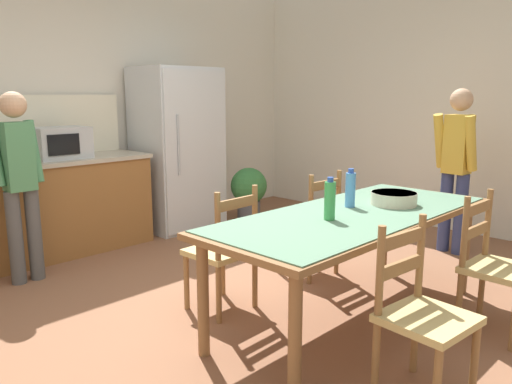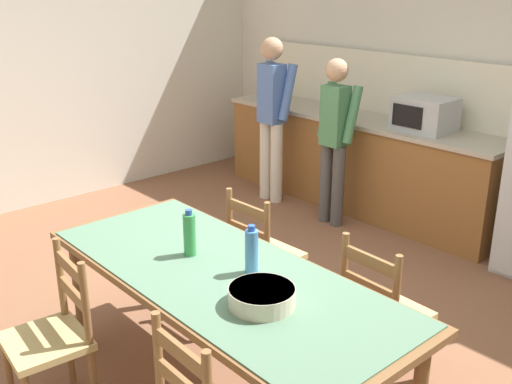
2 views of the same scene
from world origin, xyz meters
name	(u,v)px [view 1 (image 1 of 2)]	position (x,y,z in m)	size (l,w,h in m)	color
ground_plane	(241,309)	(0.00, 0.00, 0.00)	(8.32, 8.32, 0.00)	brown
wall_back	(62,103)	(0.00, 2.66, 1.45)	(6.52, 0.12, 2.90)	silver
wall_right	(447,102)	(3.26, 0.00, 1.45)	(0.12, 5.20, 2.90)	silver
refrigerator	(178,149)	(1.11, 2.19, 0.92)	(0.88, 0.73, 1.83)	silver
microwave	(60,143)	(-0.26, 2.21, 1.08)	(0.50, 0.39, 0.30)	#B2B7BC
dining_table	(354,223)	(0.41, -0.66, 0.69)	(2.25, 0.92, 0.76)	brown
bottle_near_centre	(330,200)	(0.13, -0.66, 0.89)	(0.07, 0.07, 0.27)	green
bottle_off_centre	(350,189)	(0.53, -0.55, 0.89)	(0.07, 0.07, 0.27)	#4C8ED6
serving_bowl	(394,198)	(0.81, -0.73, 0.81)	(0.32, 0.32, 0.09)	beige
chair_side_far_right	(312,225)	(0.92, 0.08, 0.44)	(0.44, 0.42, 0.91)	olive
chair_side_near_right	(494,266)	(0.91, -1.41, 0.44)	(0.43, 0.41, 0.91)	olive
chair_side_near_left	(421,314)	(-0.09, -1.40, 0.44)	(0.46, 0.44, 0.91)	olive
chair_side_far_left	(224,251)	(-0.09, 0.09, 0.44)	(0.43, 0.41, 0.91)	olive
person_at_counter	(19,177)	(-0.85, 1.69, 0.88)	(0.39, 0.27, 1.56)	#4C4C4C
person_by_table	(456,162)	(2.38, -0.52, 0.89)	(0.29, 0.42, 1.59)	navy
potted_plant	(249,191)	(1.83, 1.76, 0.39)	(0.44, 0.44, 0.67)	#4C4C51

